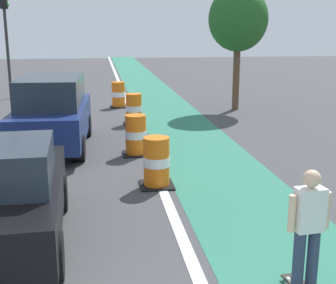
{
  "coord_description": "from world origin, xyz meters",
  "views": [
    {
      "loc": [
        -0.36,
        -3.17,
        3.37
      ],
      "look_at": [
        0.99,
        5.86,
        1.1
      ],
      "focal_mm": 49.49,
      "sensor_mm": 36.0,
      "label": 1
    }
  ],
  "objects_px": {
    "skateboarder_on_lane": "(308,229)",
    "traffic_barrel_front": "(156,163)",
    "traffic_barrel_mid": "(136,135)",
    "traffic_barrel_back": "(134,109)",
    "traffic_light_corner": "(6,24)",
    "parked_suv_second": "(53,112)",
    "street_tree_sidewalk": "(238,20)",
    "parked_sedan_nearest": "(1,195)",
    "traffic_barrel_far": "(118,95)"
  },
  "relations": [
    {
      "from": "traffic_barrel_back",
      "to": "street_tree_sidewalk",
      "type": "distance_m",
      "value": 5.94
    },
    {
      "from": "parked_sedan_nearest",
      "to": "street_tree_sidewalk",
      "type": "relative_size",
      "value": 0.83
    },
    {
      "from": "parked_sedan_nearest",
      "to": "traffic_barrel_mid",
      "type": "distance_m",
      "value": 5.66
    },
    {
      "from": "traffic_barrel_back",
      "to": "parked_suv_second",
      "type": "bearing_deg",
      "value": -129.52
    },
    {
      "from": "parked_sedan_nearest",
      "to": "traffic_barrel_back",
      "type": "height_order",
      "value": "parked_sedan_nearest"
    },
    {
      "from": "traffic_barrel_mid",
      "to": "traffic_barrel_front",
      "type": "bearing_deg",
      "value": -84.99
    },
    {
      "from": "parked_sedan_nearest",
      "to": "parked_suv_second",
      "type": "bearing_deg",
      "value": 87.61
    },
    {
      "from": "skateboarder_on_lane",
      "to": "street_tree_sidewalk",
      "type": "xyz_separation_m",
      "value": [
        3.12,
        13.6,
        2.76
      ]
    },
    {
      "from": "traffic_barrel_far",
      "to": "traffic_light_corner",
      "type": "xyz_separation_m",
      "value": [
        -5.05,
        3.32,
        2.97
      ]
    },
    {
      "from": "traffic_barrel_front",
      "to": "street_tree_sidewalk",
      "type": "bearing_deg",
      "value": 63.86
    },
    {
      "from": "parked_sedan_nearest",
      "to": "street_tree_sidewalk",
      "type": "xyz_separation_m",
      "value": [
        7.22,
        11.55,
        2.83
      ]
    },
    {
      "from": "parked_sedan_nearest",
      "to": "traffic_barrel_far",
      "type": "distance_m",
      "value": 13.1
    },
    {
      "from": "skateboarder_on_lane",
      "to": "traffic_barrel_front",
      "type": "distance_m",
      "value": 4.69
    },
    {
      "from": "skateboarder_on_lane",
      "to": "street_tree_sidewalk",
      "type": "height_order",
      "value": "street_tree_sidewalk"
    },
    {
      "from": "street_tree_sidewalk",
      "to": "traffic_barrel_mid",
      "type": "bearing_deg",
      "value": -126.0
    },
    {
      "from": "traffic_barrel_front",
      "to": "traffic_barrel_back",
      "type": "relative_size",
      "value": 1.0
    },
    {
      "from": "traffic_barrel_back",
      "to": "street_tree_sidewalk",
      "type": "bearing_deg",
      "value": 28.26
    },
    {
      "from": "traffic_barrel_far",
      "to": "traffic_light_corner",
      "type": "bearing_deg",
      "value": 146.68
    },
    {
      "from": "traffic_barrel_mid",
      "to": "skateboarder_on_lane",
      "type": "bearing_deg",
      "value": -77.45
    },
    {
      "from": "skateboarder_on_lane",
      "to": "street_tree_sidewalk",
      "type": "bearing_deg",
      "value": 77.06
    },
    {
      "from": "traffic_barrel_far",
      "to": "traffic_light_corner",
      "type": "distance_m",
      "value": 6.73
    },
    {
      "from": "parked_sedan_nearest",
      "to": "traffic_barrel_mid",
      "type": "relative_size",
      "value": 3.83
    },
    {
      "from": "traffic_barrel_back",
      "to": "traffic_barrel_mid",
      "type": "bearing_deg",
      "value": -93.64
    },
    {
      "from": "traffic_barrel_front",
      "to": "traffic_light_corner",
      "type": "relative_size",
      "value": 0.21
    },
    {
      "from": "traffic_light_corner",
      "to": "skateboarder_on_lane",
      "type": "bearing_deg",
      "value": -69.69
    },
    {
      "from": "traffic_barrel_back",
      "to": "traffic_light_corner",
      "type": "xyz_separation_m",
      "value": [
        -5.43,
        7.03,
        2.97
      ]
    },
    {
      "from": "traffic_barrel_mid",
      "to": "traffic_light_corner",
      "type": "height_order",
      "value": "traffic_light_corner"
    },
    {
      "from": "parked_suv_second",
      "to": "street_tree_sidewalk",
      "type": "relative_size",
      "value": 0.93
    },
    {
      "from": "skateboarder_on_lane",
      "to": "traffic_barrel_front",
      "type": "xyz_separation_m",
      "value": [
        -1.35,
        4.48,
        -0.38
      ]
    },
    {
      "from": "traffic_barrel_mid",
      "to": "traffic_light_corner",
      "type": "distance_m",
      "value": 12.62
    },
    {
      "from": "traffic_barrel_front",
      "to": "street_tree_sidewalk",
      "type": "height_order",
      "value": "street_tree_sidewalk"
    },
    {
      "from": "traffic_light_corner",
      "to": "street_tree_sidewalk",
      "type": "xyz_separation_m",
      "value": [
        9.88,
        -4.64,
        0.17
      ]
    },
    {
      "from": "traffic_barrel_mid",
      "to": "parked_sedan_nearest",
      "type": "bearing_deg",
      "value": -116.34
    },
    {
      "from": "skateboarder_on_lane",
      "to": "parked_suv_second",
      "type": "distance_m",
      "value": 9.02
    },
    {
      "from": "street_tree_sidewalk",
      "to": "traffic_barrel_far",
      "type": "bearing_deg",
      "value": 164.67
    },
    {
      "from": "traffic_barrel_front",
      "to": "traffic_light_corner",
      "type": "height_order",
      "value": "traffic_light_corner"
    },
    {
      "from": "traffic_barrel_back",
      "to": "street_tree_sidewalk",
      "type": "xyz_separation_m",
      "value": [
        4.45,
        2.39,
        3.14
      ]
    },
    {
      "from": "traffic_barrel_back",
      "to": "traffic_barrel_front",
      "type": "bearing_deg",
      "value": -90.24
    },
    {
      "from": "skateboarder_on_lane",
      "to": "traffic_barrel_back",
      "type": "height_order",
      "value": "skateboarder_on_lane"
    },
    {
      "from": "traffic_barrel_front",
      "to": "traffic_barrel_back",
      "type": "distance_m",
      "value": 6.73
    },
    {
      "from": "traffic_barrel_mid",
      "to": "traffic_light_corner",
      "type": "relative_size",
      "value": 0.21
    },
    {
      "from": "parked_sedan_nearest",
      "to": "traffic_barrel_back",
      "type": "relative_size",
      "value": 3.83
    },
    {
      "from": "skateboarder_on_lane",
      "to": "traffic_light_corner",
      "type": "relative_size",
      "value": 0.33
    },
    {
      "from": "traffic_barrel_back",
      "to": "traffic_light_corner",
      "type": "distance_m",
      "value": 9.37
    },
    {
      "from": "skateboarder_on_lane",
      "to": "traffic_barrel_front",
      "type": "bearing_deg",
      "value": 106.82
    },
    {
      "from": "traffic_light_corner",
      "to": "parked_suv_second",
      "type": "bearing_deg",
      "value": -73.88
    },
    {
      "from": "parked_suv_second",
      "to": "traffic_barrel_back",
      "type": "distance_m",
      "value": 3.98
    },
    {
      "from": "parked_sedan_nearest",
      "to": "traffic_barrel_far",
      "type": "xyz_separation_m",
      "value": [
        2.39,
        12.87,
        -0.3
      ]
    },
    {
      "from": "traffic_barrel_front",
      "to": "traffic_barrel_mid",
      "type": "xyz_separation_m",
      "value": [
        -0.23,
        2.64,
        0.0
      ]
    },
    {
      "from": "traffic_light_corner",
      "to": "street_tree_sidewalk",
      "type": "distance_m",
      "value": 10.91
    }
  ]
}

